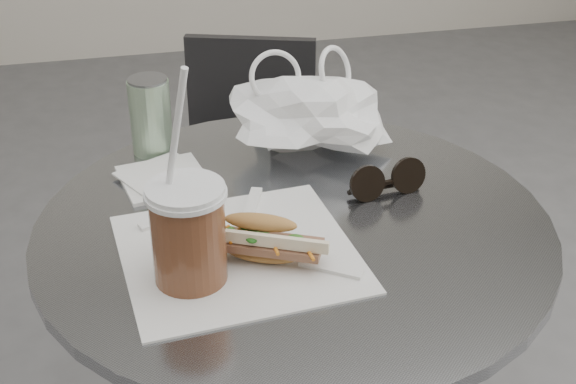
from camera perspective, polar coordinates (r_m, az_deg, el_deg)
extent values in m
cylinder|color=slate|center=(1.18, 0.42, -2.51)|extent=(0.76, 0.76, 0.02)
cylinder|color=#2A2A2C|center=(2.11, -2.94, -10.02)|extent=(0.35, 0.35, 0.02)
cylinder|color=#2A2A2C|center=(1.97, -3.11, -5.08)|extent=(0.06, 0.06, 0.46)
cylinder|color=#2A2A2C|center=(1.85, -3.30, 0.83)|extent=(0.39, 0.39, 0.02)
cube|color=#2A2A2C|center=(1.95, -2.64, 7.19)|extent=(0.30, 0.12, 0.27)
cube|color=white|center=(1.11, -3.55, -4.37)|extent=(0.34, 0.32, 0.00)
ellipsoid|color=#A87D3F|center=(1.08, -1.83, -4.39)|extent=(0.21, 0.15, 0.02)
cube|color=brown|center=(1.07, -1.85, -3.67)|extent=(0.17, 0.11, 0.01)
ellipsoid|color=#A87D3F|center=(1.07, -1.95, -2.43)|extent=(0.21, 0.15, 0.04)
cylinder|color=brown|center=(1.03, -7.07, -3.34)|extent=(0.09, 0.09, 0.13)
cylinder|color=white|center=(0.99, -7.32, 0.05)|extent=(0.10, 0.10, 0.01)
cylinder|color=white|center=(0.97, -8.19, 2.64)|extent=(0.05, 0.06, 0.24)
cylinder|color=black|center=(1.22, 5.66, 0.55)|extent=(0.06, 0.03, 0.06)
cylinder|color=black|center=(1.25, 8.55, 1.14)|extent=(0.06, 0.03, 0.06)
cube|color=black|center=(1.24, 7.11, 0.58)|extent=(0.02, 0.01, 0.01)
cube|color=white|center=(1.30, -8.82, 0.96)|extent=(0.15, 0.15, 0.01)
cube|color=white|center=(1.30, -8.84, 1.15)|extent=(0.16, 0.16, 0.00)
cylinder|color=#5C9356|center=(1.37, -9.74, 5.30)|extent=(0.07, 0.07, 0.13)
cylinder|color=slate|center=(1.34, -9.98, 7.87)|extent=(0.07, 0.07, 0.00)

